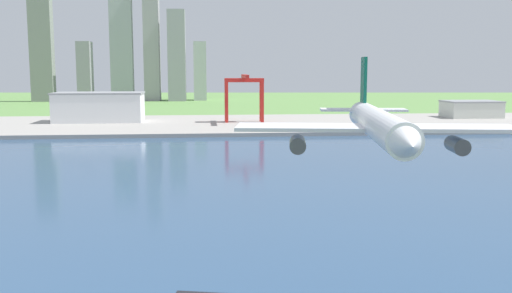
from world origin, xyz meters
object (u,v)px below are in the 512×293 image
warehouse_annex (471,109)px  port_crane_red (244,87)px  airplane_landing (378,126)px  warehouse_main (99,107)px

warehouse_annex → port_crane_red: bearing=-172.2°
airplane_landing → warehouse_main: size_ratio=0.67×
port_crane_red → warehouse_annex: port_crane_red is taller
port_crane_red → airplane_landing: bearing=-91.2°
warehouse_main → warehouse_annex: warehouse_main is taller
port_crane_red → warehouse_annex: size_ratio=0.96×
airplane_landing → warehouse_main: bearing=105.4°
airplane_landing → warehouse_main: airplane_landing is taller
warehouse_main → airplane_landing: bearing=-74.6°
warehouse_main → warehouse_annex: 287.51m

